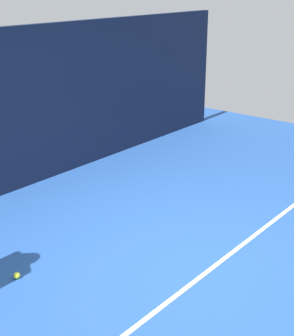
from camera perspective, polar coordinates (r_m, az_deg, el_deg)
name	(u,v)px	position (r m, az deg, el deg)	size (l,w,h in m)	color
ground_plane	(177,269)	(5.28, 3.43, -11.19)	(12.00, 12.00, 0.00)	#234C93
court_line	(199,278)	(5.15, 5.90, -12.13)	(9.00, 0.05, 0.00)	white
tennis_ball_by_fence	(17,275)	(5.26, -14.40, -11.60)	(0.07, 0.07, 0.07)	#CCE033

